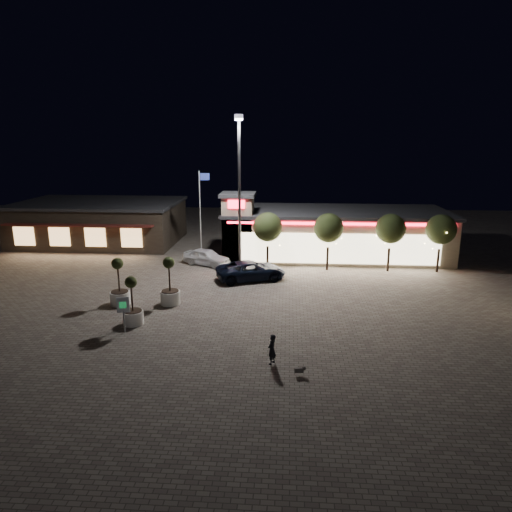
# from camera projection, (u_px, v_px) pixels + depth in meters

# --- Properties ---
(ground) EXTENTS (90.00, 90.00, 0.00)m
(ground) POSITION_uv_depth(u_px,v_px,m) (195.00, 317.00, 28.22)
(ground) COLOR #71675B
(ground) RESTS_ON ground
(retail_building) EXTENTS (20.40, 8.40, 6.10)m
(retail_building) POSITION_uv_depth(u_px,v_px,m) (329.00, 232.00, 42.28)
(retail_building) COLOR tan
(retail_building) RESTS_ON ground
(restaurant_building) EXTENTS (16.40, 11.00, 4.30)m
(restaurant_building) POSITION_uv_depth(u_px,v_px,m) (101.00, 222.00, 47.90)
(restaurant_building) COLOR #382D23
(restaurant_building) RESTS_ON ground
(floodlight_pole) EXTENTS (0.60, 0.40, 12.38)m
(floodlight_pole) POSITION_uv_depth(u_px,v_px,m) (239.00, 189.00, 34.03)
(floodlight_pole) COLOR gray
(floodlight_pole) RESTS_ON ground
(flagpole) EXTENTS (0.95, 0.10, 8.00)m
(flagpole) POSITION_uv_depth(u_px,v_px,m) (201.00, 209.00, 39.70)
(flagpole) COLOR white
(flagpole) RESTS_ON ground
(string_tree_a) EXTENTS (2.42, 2.42, 4.79)m
(string_tree_a) POSITION_uv_depth(u_px,v_px,m) (268.00, 227.00, 37.66)
(string_tree_a) COLOR #332319
(string_tree_a) RESTS_ON ground
(string_tree_b) EXTENTS (2.42, 2.42, 4.79)m
(string_tree_b) POSITION_uv_depth(u_px,v_px,m) (329.00, 228.00, 37.32)
(string_tree_b) COLOR #332319
(string_tree_b) RESTS_ON ground
(string_tree_c) EXTENTS (2.42, 2.42, 4.79)m
(string_tree_c) POSITION_uv_depth(u_px,v_px,m) (391.00, 229.00, 36.98)
(string_tree_c) COLOR #332319
(string_tree_c) RESTS_ON ground
(string_tree_d) EXTENTS (2.42, 2.42, 4.79)m
(string_tree_d) POSITION_uv_depth(u_px,v_px,m) (441.00, 230.00, 36.71)
(string_tree_d) COLOR #332319
(string_tree_d) RESTS_ON ground
(pickup_truck) EXTENTS (5.92, 4.18, 1.50)m
(pickup_truck) POSITION_uv_depth(u_px,v_px,m) (251.00, 270.00, 35.36)
(pickup_truck) COLOR black
(pickup_truck) RESTS_ON ground
(white_sedan) EXTENTS (4.56, 3.35, 1.44)m
(white_sedan) POSITION_uv_depth(u_px,v_px,m) (207.00, 257.00, 39.46)
(white_sedan) COLOR silver
(white_sedan) RESTS_ON ground
(pedestrian) EXTENTS (0.58, 0.66, 1.53)m
(pedestrian) POSITION_uv_depth(u_px,v_px,m) (272.00, 349.00, 22.18)
(pedestrian) COLOR black
(pedestrian) RESTS_ON ground
(dog) EXTENTS (0.56, 0.26, 0.30)m
(dog) POSITION_uv_depth(u_px,v_px,m) (301.00, 369.00, 21.21)
(dog) COLOR #59514C
(dog) RESTS_ON ground
(planter_left) EXTENTS (1.30, 1.30, 3.20)m
(planter_left) POSITION_uv_depth(u_px,v_px,m) (120.00, 290.00, 30.07)
(planter_left) COLOR white
(planter_left) RESTS_ON ground
(planter_mid) EXTENTS (1.20, 1.20, 2.95)m
(planter_mid) POSITION_uv_depth(u_px,v_px,m) (133.00, 309.00, 26.92)
(planter_mid) COLOR white
(planter_mid) RESTS_ON ground
(planter_right) EXTENTS (1.32, 1.32, 3.24)m
(planter_right) POSITION_uv_depth(u_px,v_px,m) (170.00, 290.00, 30.16)
(planter_right) COLOR white
(planter_right) RESTS_ON ground
(valet_sign) EXTENTS (0.69, 0.23, 2.12)m
(valet_sign) POSITION_uv_depth(u_px,v_px,m) (123.00, 308.00, 25.58)
(valet_sign) COLOR gray
(valet_sign) RESTS_ON ground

